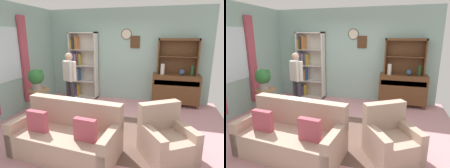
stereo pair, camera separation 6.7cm
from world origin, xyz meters
TOP-DOWN VIEW (x-y plane):
  - ground_plane at (0.00, 0.00)m, footprint 5.40×4.60m
  - wall_back at (0.00, 2.13)m, footprint 5.00×0.09m
  - wall_left at (-2.52, 0.00)m, footprint 0.16×4.20m
  - area_rug at (0.20, -0.30)m, footprint 2.65×1.88m
  - bookshelf at (-1.40, 1.94)m, footprint 0.90×0.30m
  - sideboard at (1.55, 1.86)m, footprint 1.30×0.45m
  - sideboard_hutch at (1.55, 1.97)m, footprint 1.10×0.26m
  - vase_tall at (1.16, 1.78)m, footprint 0.11×0.11m
  - vase_round at (1.68, 1.79)m, footprint 0.15×0.15m
  - bottle_wine at (1.94, 1.77)m, footprint 0.07×0.07m
  - couch_floral at (-0.34, -1.12)m, footprint 1.87×1.00m
  - armchair_floral at (1.30, -0.77)m, footprint 1.05×1.06m
  - plant_stand at (-1.84, 0.26)m, footprint 0.52×0.52m
  - potted_plant_large at (-1.84, 0.21)m, footprint 0.38×0.38m
  - potted_plant_small at (-1.82, -0.14)m, footprint 0.20×0.20m
  - person_reading at (-1.22, 0.76)m, footprint 0.49×0.34m
  - coffee_table at (-0.31, -0.32)m, footprint 0.80×0.50m
  - book_stack at (-0.30, -0.34)m, footprint 0.22×0.15m

SIDE VIEW (x-z plane):
  - ground_plane at x=0.00m, z-range -0.02..0.00m
  - area_rug at x=0.20m, z-range 0.00..0.01m
  - potted_plant_small at x=-1.82m, z-range 0.02..0.29m
  - armchair_floral at x=1.30m, z-range -0.15..0.73m
  - couch_floral at x=-0.34m, z-range -0.14..0.76m
  - coffee_table at x=-0.31m, z-range 0.14..0.56m
  - plant_stand at x=-1.84m, z-range 0.08..0.75m
  - book_stack at x=-0.30m, z-range 0.42..0.46m
  - sideboard at x=1.55m, z-range 0.05..0.97m
  - person_reading at x=-1.22m, z-range 0.13..1.69m
  - potted_plant_large at x=-1.84m, z-range 0.72..1.24m
  - vase_round at x=1.68m, z-range 0.92..1.09m
  - bookshelf at x=-1.40m, z-range 0.00..2.10m
  - bottle_wine at x=1.94m, z-range 0.92..1.21m
  - vase_tall at x=1.16m, z-range 0.92..1.22m
  - wall_left at x=-2.52m, z-range 0.00..2.80m
  - wall_back at x=0.00m, z-range 0.00..2.80m
  - sideboard_hutch at x=1.55m, z-range 1.06..2.06m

